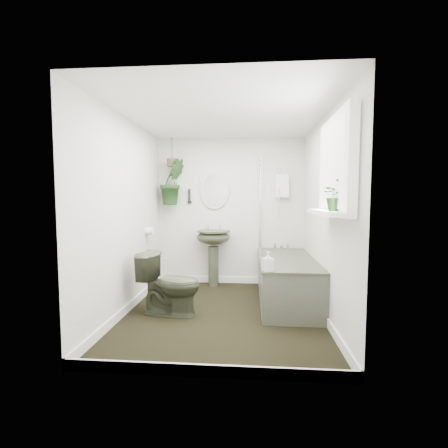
{
  "coord_description": "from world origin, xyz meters",
  "views": [
    {
      "loc": [
        0.32,
        -3.74,
        1.36
      ],
      "look_at": [
        0.0,
        0.15,
        1.05
      ],
      "focal_mm": 26.0,
      "sensor_mm": 36.0,
      "label": 1
    }
  ],
  "objects": [
    {
      "name": "floor",
      "position": [
        0.0,
        0.0,
        -0.01
      ],
      "size": [
        2.3,
        2.8,
        0.02
      ],
      "primitive_type": "cube",
      "color": "black",
      "rests_on": "ground"
    },
    {
      "name": "ceiling",
      "position": [
        0.0,
        0.0,
        2.31
      ],
      "size": [
        2.3,
        2.8,
        0.02
      ],
      "primitive_type": "cube",
      "color": "white",
      "rests_on": "ground"
    },
    {
      "name": "wall_back",
      "position": [
        0.0,
        1.41,
        1.15
      ],
      "size": [
        2.3,
        0.02,
        2.3
      ],
      "primitive_type": "cube",
      "color": "white",
      "rests_on": "ground"
    },
    {
      "name": "wall_front",
      "position": [
        0.0,
        -1.41,
        1.15
      ],
      "size": [
        2.3,
        0.02,
        2.3
      ],
      "primitive_type": "cube",
      "color": "white",
      "rests_on": "ground"
    },
    {
      "name": "wall_left",
      "position": [
        -1.16,
        0.0,
        1.15
      ],
      "size": [
        0.02,
        2.8,
        2.3
      ],
      "primitive_type": "cube",
      "color": "white",
      "rests_on": "ground"
    },
    {
      "name": "wall_right",
      "position": [
        1.16,
        0.0,
        1.15
      ],
      "size": [
        0.02,
        2.8,
        2.3
      ],
      "primitive_type": "cube",
      "color": "white",
      "rests_on": "ground"
    },
    {
      "name": "skirting",
      "position": [
        0.0,
        0.0,
        0.05
      ],
      "size": [
        2.3,
        2.8,
        0.1
      ],
      "primitive_type": "cube",
      "color": "white",
      "rests_on": "floor"
    },
    {
      "name": "bathtub",
      "position": [
        0.8,
        0.5,
        0.29
      ],
      "size": [
        0.72,
        1.72,
        0.58
      ],
      "primitive_type": null,
      "color": "#323725",
      "rests_on": "floor"
    },
    {
      "name": "bath_screen",
      "position": [
        0.47,
        0.99,
        1.28
      ],
      "size": [
        0.04,
        0.72,
        1.4
      ],
      "primitive_type": null,
      "color": "silver",
      "rests_on": "bathtub"
    },
    {
      "name": "shower_box",
      "position": [
        0.8,
        1.34,
        1.55
      ],
      "size": [
        0.2,
        0.1,
        0.35
      ],
      "primitive_type": "cube",
      "color": "white",
      "rests_on": "wall_back"
    },
    {
      "name": "oval_mirror",
      "position": [
        -0.25,
        1.37,
        1.5
      ],
      "size": [
        0.46,
        0.03,
        0.62
      ],
      "primitive_type": "ellipsoid",
      "color": "beige",
      "rests_on": "wall_back"
    },
    {
      "name": "wall_sconce",
      "position": [
        -0.65,
        1.36,
        1.4
      ],
      "size": [
        0.04,
        0.04,
        0.22
      ],
      "primitive_type": "cylinder",
      "color": "black",
      "rests_on": "wall_back"
    },
    {
      "name": "toilet_roll_holder",
      "position": [
        -1.1,
        0.7,
        0.9
      ],
      "size": [
        0.11,
        0.11,
        0.11
      ],
      "primitive_type": "cylinder",
      "rotation": [
        0.0,
        1.57,
        0.0
      ],
      "color": "white",
      "rests_on": "wall_left"
    },
    {
      "name": "window_recess",
      "position": [
        1.09,
        -0.7,
        1.65
      ],
      "size": [
        0.08,
        1.0,
        0.9
      ],
      "primitive_type": "cube",
      "color": "white",
      "rests_on": "wall_right"
    },
    {
      "name": "window_sill",
      "position": [
        1.02,
        -0.7,
        1.23
      ],
      "size": [
        0.18,
        1.0,
        0.04
      ],
      "primitive_type": "cube",
      "color": "white",
      "rests_on": "wall_right"
    },
    {
      "name": "window_blinds",
      "position": [
        1.04,
        -0.7,
        1.65
      ],
      "size": [
        0.01,
        0.86,
        0.76
      ],
      "primitive_type": "cube",
      "color": "white",
      "rests_on": "wall_right"
    },
    {
      "name": "toilet",
      "position": [
        -0.61,
        -0.07,
        0.36
      ],
      "size": [
        0.77,
        0.51,
        0.73
      ],
      "primitive_type": "imported",
      "rotation": [
        0.0,
        0.0,
        1.41
      ],
      "color": "#323725",
      "rests_on": "floor"
    },
    {
      "name": "pedestal_sink",
      "position": [
        -0.25,
        1.21,
        0.44
      ],
      "size": [
        0.58,
        0.52,
        0.87
      ],
      "primitive_type": null,
      "rotation": [
        0.0,
        0.0,
        0.17
      ],
      "color": "#323725",
      "rests_on": "floor"
    },
    {
      "name": "sill_plant",
      "position": [
        1.05,
        -0.91,
        1.38
      ],
      "size": [
        0.26,
        0.23,
        0.27
      ],
      "primitive_type": "imported",
      "rotation": [
        0.0,
        0.0,
        -0.11
      ],
      "color": "black",
      "rests_on": "window_sill"
    },
    {
      "name": "hanging_plant",
      "position": [
        -0.9,
        1.25,
        1.61
      ],
      "size": [
        0.5,
        0.48,
        0.71
      ],
      "primitive_type": "imported",
      "rotation": [
        0.0,
        0.0,
        0.58
      ],
      "color": "black",
      "rests_on": "ceiling"
    },
    {
      "name": "soap_bottle",
      "position": [
        0.51,
        -0.29,
        0.69
      ],
      "size": [
        0.13,
        0.13,
        0.21
      ],
      "primitive_type": "imported",
      "rotation": [
        0.0,
        0.0,
        0.41
      ],
      "color": "#2B2929",
      "rests_on": "bathtub"
    },
    {
      "name": "hanging_pot",
      "position": [
        -0.9,
        1.25,
        1.91
      ],
      "size": [
        0.16,
        0.16,
        0.12
      ],
      "primitive_type": "cylinder",
      "color": "brown",
      "rests_on": "ceiling"
    }
  ]
}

